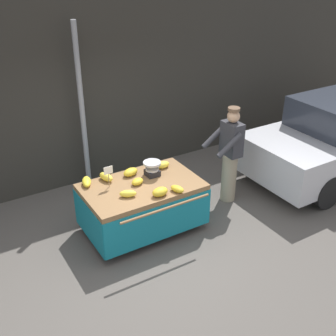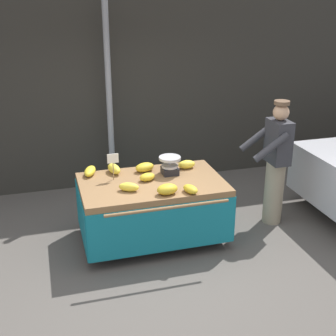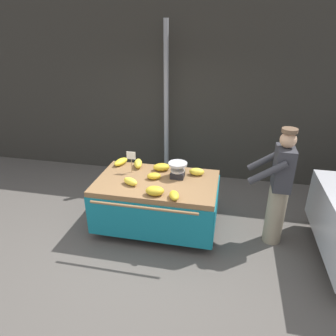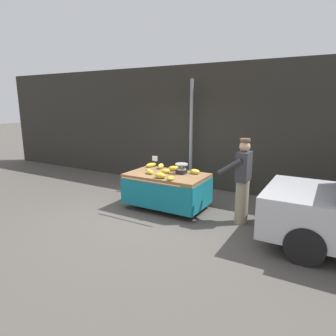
{
  "view_description": "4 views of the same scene",
  "coord_description": "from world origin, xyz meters",
  "px_view_note": "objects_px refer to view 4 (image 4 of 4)",
  "views": [
    {
      "loc": [
        -2.44,
        -4.41,
        4.01
      ],
      "look_at": [
        0.5,
        0.43,
        1.04
      ],
      "focal_mm": 45.37,
      "sensor_mm": 36.0,
      "label": 1
    },
    {
      "loc": [
        -1.14,
        -4.49,
        3.02
      ],
      "look_at": [
        0.3,
        0.53,
        0.98
      ],
      "focal_mm": 48.67,
      "sensor_mm": 36.0,
      "label": 2
    },
    {
      "loc": [
        1.09,
        -3.31,
        2.87
      ],
      "look_at": [
        0.25,
        0.63,
        0.99
      ],
      "focal_mm": 32.59,
      "sensor_mm": 36.0,
      "label": 3
    },
    {
      "loc": [
        3.33,
        -5.02,
        2.39
      ],
      "look_at": [
        0.18,
        0.45,
        0.98
      ],
      "focal_mm": 31.41,
      "sensor_mm": 36.0,
      "label": 4
    }
  ],
  "objects_px": {
    "banana_bunch_2": "(174,168)",
    "banana_cart": "(167,183)",
    "banana_bunch_3": "(171,178)",
    "banana_bunch_4": "(166,171)",
    "banana_bunch_0": "(151,165)",
    "banana_bunch_1": "(195,172)",
    "banana_bunch_5": "(150,172)",
    "vendor_person": "(242,181)",
    "price_sign": "(155,160)",
    "banana_bunch_7": "(161,166)",
    "banana_bunch_6": "(160,175)",
    "street_pole": "(191,136)",
    "weighing_scale": "(182,169)"
  },
  "relations": [
    {
      "from": "banana_bunch_2",
      "to": "banana_cart",
      "type": "bearing_deg",
      "value": -88.73
    },
    {
      "from": "banana_bunch_2",
      "to": "banana_bunch_3",
      "type": "bearing_deg",
      "value": -66.01
    },
    {
      "from": "banana_bunch_4",
      "to": "banana_bunch_0",
      "type": "bearing_deg",
      "value": 149.09
    },
    {
      "from": "banana_bunch_4",
      "to": "banana_bunch_1",
      "type": "bearing_deg",
      "value": 23.71
    },
    {
      "from": "banana_bunch_5",
      "to": "vendor_person",
      "type": "distance_m",
      "value": 2.05
    },
    {
      "from": "price_sign",
      "to": "banana_bunch_1",
      "type": "xyz_separation_m",
      "value": [
        0.99,
        0.11,
        -0.19
      ]
    },
    {
      "from": "banana_bunch_5",
      "to": "banana_bunch_7",
      "type": "bearing_deg",
      "value": 96.72
    },
    {
      "from": "banana_bunch_1",
      "to": "banana_bunch_3",
      "type": "bearing_deg",
      "value": -104.98
    },
    {
      "from": "banana_bunch_0",
      "to": "banana_bunch_6",
      "type": "bearing_deg",
      "value": -47.21
    },
    {
      "from": "street_pole",
      "to": "banana_bunch_3",
      "type": "xyz_separation_m",
      "value": [
        0.57,
        -2.16,
        -0.64
      ]
    },
    {
      "from": "banana_bunch_3",
      "to": "banana_bunch_4",
      "type": "height_order",
      "value": "banana_bunch_4"
    },
    {
      "from": "weighing_scale",
      "to": "banana_bunch_3",
      "type": "height_order",
      "value": "weighing_scale"
    },
    {
      "from": "banana_cart",
      "to": "banana_bunch_3",
      "type": "xyz_separation_m",
      "value": [
        0.35,
        -0.45,
        0.26
      ]
    },
    {
      "from": "banana_cart",
      "to": "banana_bunch_6",
      "type": "xyz_separation_m",
      "value": [
        0.08,
        -0.41,
        0.28
      ]
    },
    {
      "from": "street_pole",
      "to": "banana_bunch_3",
      "type": "distance_m",
      "value": 2.32
    },
    {
      "from": "banana_cart",
      "to": "banana_bunch_4",
      "type": "height_order",
      "value": "banana_bunch_4"
    },
    {
      "from": "street_pole",
      "to": "price_sign",
      "type": "distance_m",
      "value": 1.59
    },
    {
      "from": "weighing_scale",
      "to": "banana_bunch_0",
      "type": "bearing_deg",
      "value": 165.25
    },
    {
      "from": "banana_bunch_0",
      "to": "banana_bunch_3",
      "type": "distance_m",
      "value": 1.38
    },
    {
      "from": "banana_bunch_2",
      "to": "banana_bunch_6",
      "type": "height_order",
      "value": "banana_bunch_6"
    },
    {
      "from": "street_pole",
      "to": "banana_bunch_5",
      "type": "distance_m",
      "value": 2.01
    },
    {
      "from": "weighing_scale",
      "to": "banana_bunch_4",
      "type": "bearing_deg",
      "value": -158.09
    },
    {
      "from": "banana_bunch_5",
      "to": "banana_bunch_7",
      "type": "relative_size",
      "value": 0.89
    },
    {
      "from": "banana_bunch_2",
      "to": "vendor_person",
      "type": "xyz_separation_m",
      "value": [
        1.72,
        -0.33,
        -0.0
      ]
    },
    {
      "from": "banana_bunch_5",
      "to": "banana_bunch_0",
      "type": "bearing_deg",
      "value": 120.43
    },
    {
      "from": "street_pole",
      "to": "banana_bunch_1",
      "type": "height_order",
      "value": "street_pole"
    },
    {
      "from": "weighing_scale",
      "to": "banana_bunch_2",
      "type": "bearing_deg",
      "value": 148.48
    },
    {
      "from": "weighing_scale",
      "to": "banana_bunch_7",
      "type": "xyz_separation_m",
      "value": [
        -0.68,
        0.23,
        -0.06
      ]
    },
    {
      "from": "weighing_scale",
      "to": "vendor_person",
      "type": "relative_size",
      "value": 0.16
    },
    {
      "from": "banana_cart",
      "to": "vendor_person",
      "type": "xyz_separation_m",
      "value": [
        1.71,
        0.03,
        0.27
      ]
    },
    {
      "from": "banana_bunch_5",
      "to": "street_pole",
      "type": "bearing_deg",
      "value": 86.78
    },
    {
      "from": "banana_bunch_0",
      "to": "banana_bunch_5",
      "type": "distance_m",
      "value": 0.74
    },
    {
      "from": "banana_bunch_0",
      "to": "banana_bunch_1",
      "type": "bearing_deg",
      "value": -5.87
    },
    {
      "from": "banana_bunch_0",
      "to": "banana_bunch_3",
      "type": "bearing_deg",
      "value": -39.97
    },
    {
      "from": "banana_cart",
      "to": "banana_bunch_6",
      "type": "relative_size",
      "value": 7.2
    },
    {
      "from": "banana_bunch_0",
      "to": "banana_bunch_5",
      "type": "bearing_deg",
      "value": -59.57
    },
    {
      "from": "banana_bunch_6",
      "to": "banana_bunch_7",
      "type": "bearing_deg",
      "value": 120.58
    },
    {
      "from": "banana_bunch_4",
      "to": "banana_bunch_7",
      "type": "distance_m",
      "value": 0.5
    },
    {
      "from": "street_pole",
      "to": "banana_bunch_2",
      "type": "xyz_separation_m",
      "value": [
        0.22,
        -1.35,
        -0.63
      ]
    },
    {
      "from": "price_sign",
      "to": "banana_bunch_5",
      "type": "height_order",
      "value": "price_sign"
    },
    {
      "from": "banana_bunch_1",
      "to": "banana_bunch_5",
      "type": "distance_m",
      "value": 1.02
    },
    {
      "from": "banana_cart",
      "to": "price_sign",
      "type": "relative_size",
      "value": 5.28
    },
    {
      "from": "banana_bunch_3",
      "to": "banana_bunch_5",
      "type": "bearing_deg",
      "value": 160.15
    },
    {
      "from": "price_sign",
      "to": "banana_bunch_2",
      "type": "distance_m",
      "value": 0.5
    },
    {
      "from": "banana_bunch_0",
      "to": "banana_bunch_7",
      "type": "height_order",
      "value": "banana_bunch_7"
    },
    {
      "from": "vendor_person",
      "to": "banana_bunch_3",
      "type": "bearing_deg",
      "value": -160.66
    },
    {
      "from": "banana_bunch_3",
      "to": "vendor_person",
      "type": "height_order",
      "value": "vendor_person"
    },
    {
      "from": "banana_bunch_2",
      "to": "banana_bunch_3",
      "type": "height_order",
      "value": "banana_bunch_2"
    },
    {
      "from": "banana_bunch_3",
      "to": "banana_bunch_0",
      "type": "bearing_deg",
      "value": 140.03
    },
    {
      "from": "price_sign",
      "to": "banana_bunch_1",
      "type": "height_order",
      "value": "price_sign"
    }
  ]
}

